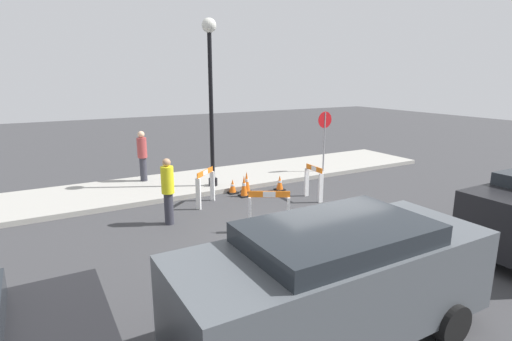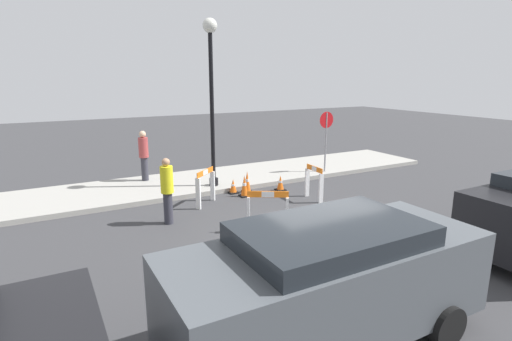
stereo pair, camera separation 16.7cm
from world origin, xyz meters
TOP-DOWN VIEW (x-y plane):
  - ground_plane at (0.00, 0.00)m, footprint 60.00×60.00m
  - sidewalk_slab at (0.00, 5.99)m, footprint 18.00×2.97m
  - streetlamp_post at (-0.08, 5.06)m, footprint 0.44×0.44m
  - stop_sign at (4.34, 4.88)m, footprint 0.60×0.06m
  - barricade_0 at (2.15, 2.63)m, footprint 0.17×0.80m
  - barricade_1 at (-0.89, 3.74)m, footprint 0.80×0.71m
  - barricade_2 at (-0.39, 1.06)m, footprint 0.91×0.61m
  - traffic_cone_0 at (0.75, 4.29)m, footprint 0.30×0.30m
  - traffic_cone_1 at (0.31, 4.40)m, footprint 0.30×0.30m
  - traffic_cone_2 at (0.46, 3.91)m, footprint 0.30×0.30m
  - traffic_cone_3 at (1.79, 3.94)m, footprint 0.30×0.30m
  - person_worker at (-2.28, 2.76)m, footprint 0.33×0.33m
  - person_pedestrian at (-1.89, 6.78)m, footprint 0.35×0.35m
  - parked_car_1 at (-1.71, -2.83)m, footprint 4.53×1.89m

SIDE VIEW (x-z plane):
  - ground_plane at x=0.00m, z-range 0.00..0.00m
  - sidewalk_slab at x=0.00m, z-range 0.00..0.15m
  - traffic_cone_1 at x=0.31m, z-range -0.01..0.44m
  - traffic_cone_3 at x=1.79m, z-range -0.01..0.49m
  - traffic_cone_2 at x=0.46m, z-range -0.01..0.66m
  - traffic_cone_0 at x=0.75m, z-range -0.01..0.67m
  - barricade_0 at x=2.15m, z-range 0.04..1.07m
  - barricade_2 at x=-0.39m, z-range 0.05..1.08m
  - barricade_1 at x=-0.89m, z-range 0.05..1.09m
  - person_worker at x=-2.28m, z-range 0.07..1.76m
  - parked_car_1 at x=-1.71m, z-range 0.11..1.87m
  - person_pedestrian at x=-1.89m, z-range 0.22..1.93m
  - stop_sign at x=4.34m, z-range 0.53..2.75m
  - streetlamp_post at x=-0.08m, z-range 0.89..6.07m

